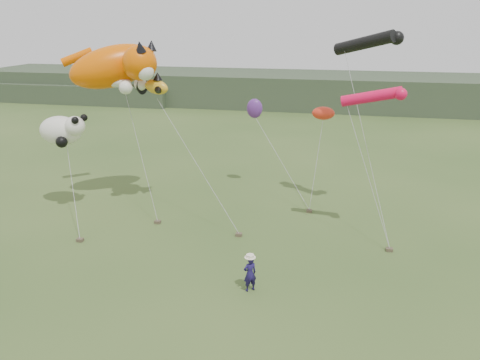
# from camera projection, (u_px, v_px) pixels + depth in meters

# --- Properties ---
(ground) EXTENTS (120.00, 120.00, 0.00)m
(ground) POSITION_uv_depth(u_px,v_px,m) (227.00, 281.00, 20.08)
(ground) COLOR #385123
(ground) RESTS_ON ground
(headland) EXTENTS (90.00, 13.00, 4.00)m
(headland) POSITION_uv_depth(u_px,v_px,m) (284.00, 90.00, 61.40)
(headland) COLOR #2D3D28
(headland) RESTS_ON ground
(festival_attendant) EXTENTS (0.68, 0.64, 1.56)m
(festival_attendant) POSITION_uv_depth(u_px,v_px,m) (250.00, 274.00, 19.12)
(festival_attendant) COLOR #1B1348
(festival_attendant) RESTS_ON ground
(sandbag_anchors) EXTENTS (15.55, 6.50, 0.16)m
(sandbag_anchors) POSITION_uv_depth(u_px,v_px,m) (235.00, 231.00, 24.68)
(sandbag_anchors) COLOR brown
(sandbag_anchors) RESTS_ON ground
(cat_kite) EXTENTS (6.62, 4.80, 3.28)m
(cat_kite) POSITION_uv_depth(u_px,v_px,m) (119.00, 66.00, 26.05)
(cat_kite) COLOR #E95E00
(cat_kite) RESTS_ON ground
(fish_kite) EXTENTS (2.61, 1.71, 1.28)m
(fish_kite) POSITION_uv_depth(u_px,v_px,m) (149.00, 86.00, 26.02)
(fish_kite) COLOR gold
(fish_kite) RESTS_ON ground
(tube_kites) EXTENTS (3.57, 5.12, 3.58)m
(tube_kites) POSITION_uv_depth(u_px,v_px,m) (372.00, 60.00, 23.36)
(tube_kites) COLOR black
(tube_kites) RESTS_ON ground
(panda_kite) EXTENTS (2.89, 1.87, 1.79)m
(panda_kite) POSITION_uv_depth(u_px,v_px,m) (63.00, 130.00, 26.20)
(panda_kite) COLOR white
(panda_kite) RESTS_ON ground
(misc_kites) EXTENTS (5.53, 1.92, 1.23)m
(misc_kites) POSITION_uv_depth(u_px,v_px,m) (287.00, 111.00, 28.68)
(misc_kites) COLOR red
(misc_kites) RESTS_ON ground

